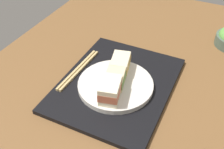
{
  "coord_description": "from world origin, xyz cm",
  "views": [
    {
      "loc": [
        55.66,
        19.95,
        56.26
      ],
      "look_at": [
        1.09,
        -6.11,
        5.0
      ],
      "focal_mm": 43.73,
      "sensor_mm": 36.0,
      "label": 1
    }
  ],
  "objects_px": {
    "sandwich_plate": "(116,85)",
    "sandwich_middle": "(116,77)",
    "chopsticks_pair": "(79,69)",
    "sandwich_near": "(120,64)",
    "sandwich_far": "(110,90)"
  },
  "relations": [
    {
      "from": "sandwich_middle",
      "to": "chopsticks_pair",
      "type": "bearing_deg",
      "value": -98.53
    },
    {
      "from": "sandwich_plate",
      "to": "sandwich_middle",
      "type": "distance_m",
      "value": 0.03
    },
    {
      "from": "sandwich_middle",
      "to": "sandwich_near",
      "type": "bearing_deg",
      "value": -168.51
    },
    {
      "from": "sandwich_near",
      "to": "chopsticks_pair",
      "type": "distance_m",
      "value": 0.14
    },
    {
      "from": "sandwich_middle",
      "to": "chopsticks_pair",
      "type": "xyz_separation_m",
      "value": [
        -0.02,
        -0.14,
        -0.03
      ]
    },
    {
      "from": "sandwich_plate",
      "to": "sandwich_near",
      "type": "xyz_separation_m",
      "value": [
        -0.06,
        -0.01,
        0.03
      ]
    },
    {
      "from": "sandwich_near",
      "to": "chopsticks_pair",
      "type": "bearing_deg",
      "value": -72.24
    },
    {
      "from": "sandwich_plate",
      "to": "sandwich_middle",
      "type": "bearing_deg",
      "value": 0.0
    },
    {
      "from": "sandwich_plate",
      "to": "sandwich_near",
      "type": "height_order",
      "value": "sandwich_near"
    },
    {
      "from": "sandwich_near",
      "to": "sandwich_far",
      "type": "xyz_separation_m",
      "value": [
        0.12,
        0.02,
        0.0
      ]
    },
    {
      "from": "sandwich_plate",
      "to": "chopsticks_pair",
      "type": "xyz_separation_m",
      "value": [
        -0.02,
        -0.14,
        -0.0
      ]
    },
    {
      "from": "sandwich_far",
      "to": "chopsticks_pair",
      "type": "relative_size",
      "value": 0.41
    },
    {
      "from": "sandwich_middle",
      "to": "sandwich_far",
      "type": "relative_size",
      "value": 1.04
    },
    {
      "from": "chopsticks_pair",
      "to": "sandwich_middle",
      "type": "bearing_deg",
      "value": 81.47
    },
    {
      "from": "sandwich_plate",
      "to": "chopsticks_pair",
      "type": "relative_size",
      "value": 1.02
    }
  ]
}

